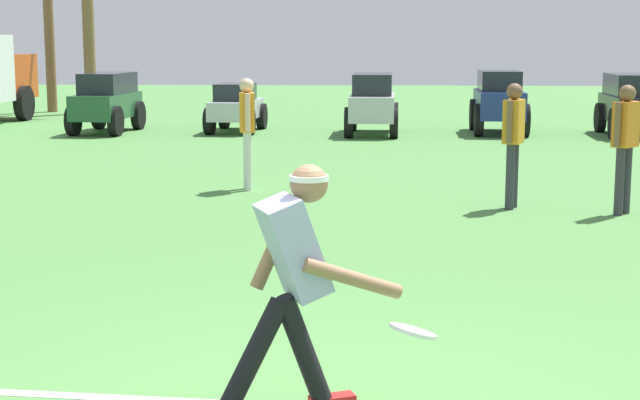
{
  "coord_description": "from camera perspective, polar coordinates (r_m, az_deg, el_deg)",
  "views": [
    {
      "loc": [
        0.31,
        -5.08,
        2.1
      ],
      "look_at": [
        -0.06,
        2.16,
        0.9
      ],
      "focal_mm": 55.0,
      "sensor_mm": 36.0,
      "label": 1
    }
  ],
  "objects": [
    {
      "name": "frisbee_thrower",
      "position": [
        5.38,
        -1.6,
        -4.58
      ],
      "size": [
        1.11,
        0.5,
        1.43
      ],
      "color": "black",
      "rests_on": "ground_plane"
    },
    {
      "name": "frisbee_in_flight",
      "position": [
        5.5,
        5.45,
        -7.61
      ],
      "size": [
        0.37,
        0.37,
        0.1
      ],
      "color": "white"
    },
    {
      "name": "teammate_near_sideline",
      "position": [
        12.36,
        11.18,
        3.81
      ],
      "size": [
        0.31,
        0.48,
        1.56
      ],
      "color": "#33333D",
      "rests_on": "ground_plane"
    },
    {
      "name": "teammate_midfield",
      "position": [
        13.72,
        -4.27,
        4.5
      ],
      "size": [
        0.25,
        0.5,
        1.56
      ],
      "color": "silver",
      "rests_on": "ground_plane"
    },
    {
      "name": "teammate_deep",
      "position": [
        12.27,
        17.34,
        3.53
      ],
      "size": [
        0.38,
        0.42,
        1.56
      ],
      "color": "#33333D",
      "rests_on": "ground_plane"
    },
    {
      "name": "parked_car_slot_a",
      "position": [
        22.77,
        -12.29,
        5.68
      ],
      "size": [
        1.28,
        2.46,
        1.34
      ],
      "color": "#235133",
      "rests_on": "ground_plane"
    },
    {
      "name": "parked_car_slot_b",
      "position": [
        22.48,
        -4.9,
        5.41
      ],
      "size": [
        1.22,
        2.26,
        1.1
      ],
      "color": "#B7BABF",
      "rests_on": "ground_plane"
    },
    {
      "name": "parked_car_slot_c",
      "position": [
        21.84,
        3.08,
        5.73
      ],
      "size": [
        1.21,
        2.43,
        1.34
      ],
      "color": "#B7BABF",
      "rests_on": "ground_plane"
    },
    {
      "name": "parked_car_slot_d",
      "position": [
        22.37,
        10.36,
        5.73
      ],
      "size": [
        1.24,
        2.38,
        1.4
      ],
      "color": "navy",
      "rests_on": "ground_plane"
    },
    {
      "name": "parked_car_slot_e",
      "position": [
        22.54,
        17.59,
        5.42
      ],
      "size": [
        1.25,
        2.44,
        1.34
      ],
      "color": "black",
      "rests_on": "ground_plane"
    }
  ]
}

